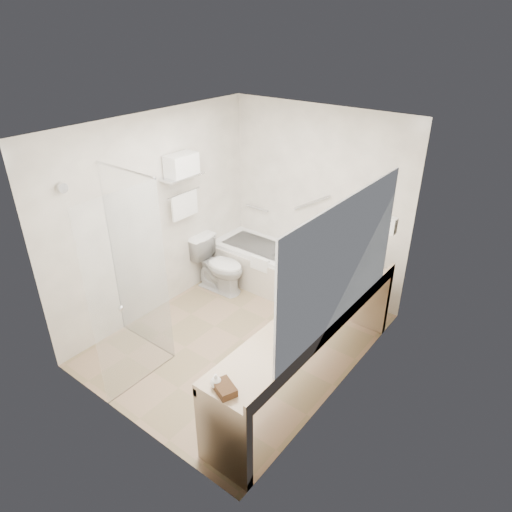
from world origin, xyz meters
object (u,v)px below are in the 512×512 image
Objects in this scene: vanity_counter at (310,335)px; water_bottle_left at (360,275)px; bathtub at (269,266)px; toilet at (219,265)px; amenity_basket at (225,388)px.

water_bottle_left reaches higher than vanity_counter.
water_bottle_left is at bearing -16.94° from bathtub.
toilet is (-1.97, 0.85, -0.27)m from vanity_counter.
water_bottle_left is (0.06, 0.91, 0.29)m from vanity_counter.
toilet is at bearing 156.71° from vanity_counter.
vanity_counter reaches higher than amenity_basket.
bathtub is 2.09× the size of toilet.
bathtub is 0.71m from toilet.
water_bottle_left is at bearing -90.82° from toilet.
toilet is at bearing -178.39° from water_bottle_left.
vanity_counter is (1.52, -1.39, 0.36)m from bathtub.
toilet is 2.11m from water_bottle_left.
amenity_basket is (-0.02, -1.25, 0.24)m from vanity_counter.
toilet is 4.58× the size of water_bottle_left.
vanity_counter is at bearing -115.72° from toilet.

